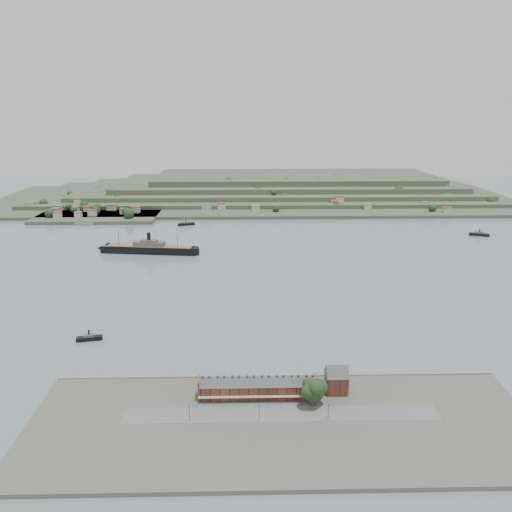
{
  "coord_description": "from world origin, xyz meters",
  "views": [
    {
      "loc": [
        -15.63,
        -373.73,
        132.18
      ],
      "look_at": [
        -6.37,
        30.0,
        12.32
      ],
      "focal_mm": 35.0,
      "sensor_mm": 36.0,
      "label": 1
    }
  ],
  "objects_px": {
    "tugboat": "(89,338)",
    "fig_tree": "(314,390)",
    "steamship": "(145,249)",
    "terrace_row": "(258,388)",
    "gabled_building": "(336,380)"
  },
  "relations": [
    {
      "from": "terrace_row",
      "to": "fig_tree",
      "type": "distance_m",
      "value": 26.77
    },
    {
      "from": "tugboat",
      "to": "fig_tree",
      "type": "distance_m",
      "value": 144.39
    },
    {
      "from": "terrace_row",
      "to": "tugboat",
      "type": "height_order",
      "value": "terrace_row"
    },
    {
      "from": "terrace_row",
      "to": "gabled_building",
      "type": "bearing_deg",
      "value": 6.12
    },
    {
      "from": "gabled_building",
      "to": "steamship",
      "type": "distance_m",
      "value": 283.74
    },
    {
      "from": "gabled_building",
      "to": "terrace_row",
      "type": "bearing_deg",
      "value": -173.88
    },
    {
      "from": "terrace_row",
      "to": "steamship",
      "type": "bearing_deg",
      "value": 111.74
    },
    {
      "from": "fig_tree",
      "to": "tugboat",
      "type": "bearing_deg",
      "value": 148.92
    },
    {
      "from": "steamship",
      "to": "fig_tree",
      "type": "relative_size",
      "value": 7.13
    },
    {
      "from": "terrace_row",
      "to": "tugboat",
      "type": "relative_size",
      "value": 3.62
    },
    {
      "from": "terrace_row",
      "to": "gabled_building",
      "type": "distance_m",
      "value": 37.74
    },
    {
      "from": "gabled_building",
      "to": "tugboat",
      "type": "height_order",
      "value": "gabled_building"
    },
    {
      "from": "steamship",
      "to": "fig_tree",
      "type": "height_order",
      "value": "steamship"
    },
    {
      "from": "terrace_row",
      "to": "steamship",
      "type": "relative_size",
      "value": 0.56
    },
    {
      "from": "terrace_row",
      "to": "steamship",
      "type": "xyz_separation_m",
      "value": [
        -100.47,
        251.93,
        -2.41
      ]
    }
  ]
}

